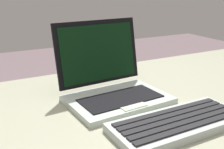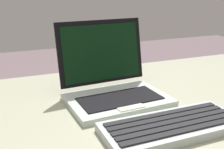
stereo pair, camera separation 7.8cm
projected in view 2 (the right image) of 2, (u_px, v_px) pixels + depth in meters
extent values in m
cube|color=#999B81|center=(114.00, 114.00, 0.76)|extent=(1.75, 0.75, 0.03)
cube|color=#B4C3B7|center=(118.00, 100.00, 0.80)|extent=(0.29, 0.22, 0.02)
cube|color=black|center=(120.00, 98.00, 0.78)|extent=(0.24, 0.12, 0.00)
cube|color=beige|center=(131.00, 107.00, 0.73)|extent=(0.08, 0.04, 0.00)
cube|color=black|center=(101.00, 52.00, 0.86)|extent=(0.28, 0.06, 0.19)
cube|color=black|center=(102.00, 52.00, 0.85)|extent=(0.25, 0.05, 0.17)
cube|color=#4CF259|center=(102.00, 55.00, 0.85)|extent=(0.24, 0.02, 0.01)
cube|color=#B0B9B5|center=(173.00, 127.00, 0.64)|extent=(0.34, 0.14, 0.02)
cube|color=black|center=(184.00, 130.00, 0.60)|extent=(0.31, 0.02, 0.00)
cube|color=black|center=(178.00, 126.00, 0.62)|extent=(0.31, 0.02, 0.00)
cube|color=black|center=(173.00, 122.00, 0.64)|extent=(0.31, 0.02, 0.00)
cube|color=black|center=(168.00, 118.00, 0.66)|extent=(0.31, 0.02, 0.00)
cube|color=black|center=(163.00, 114.00, 0.68)|extent=(0.31, 0.02, 0.00)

